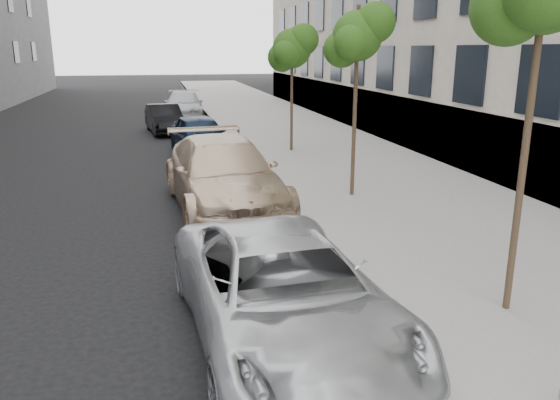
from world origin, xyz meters
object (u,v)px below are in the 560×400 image
object	(u,v)px
suv	(223,175)
sedan_black	(165,119)
tree_far	(293,48)
sedan_blue	(200,135)
minivan	(283,293)
tree_mid	(359,36)
sedan_rear	(184,105)

from	to	relation	value
suv	sedan_black	distance (m)	13.02
tree_far	sedan_blue	distance (m)	4.52
minivan	sedan_blue	size ratio (longest dim) A/B	1.21
tree_mid	tree_far	world-z (taller)	tree_mid
suv	sedan_black	size ratio (longest dim) A/B	1.49
tree_mid	minivan	distance (m)	8.02
sedan_black	sedan_blue	bearing A→B (deg)	-86.74
sedan_black	minivan	bearing A→B (deg)	-94.35
tree_mid	tree_far	xyz separation A→B (m)	(0.00, 6.50, -0.28)
tree_mid	tree_far	distance (m)	6.51
sedan_blue	sedan_black	xyz separation A→B (m)	(-1.14, 5.86, -0.09)
tree_far	sedan_black	world-z (taller)	tree_far
tree_mid	sedan_blue	size ratio (longest dim) A/B	1.10
tree_mid	sedan_rear	distance (m)	18.51
tree_mid	sedan_black	distance (m)	14.01
minivan	sedan_rear	world-z (taller)	sedan_rear
tree_far	sedan_rear	size ratio (longest dim) A/B	0.88
sedan_blue	sedan_rear	distance (m)	10.93
sedan_rear	minivan	bearing A→B (deg)	-86.27
sedan_blue	sedan_rear	size ratio (longest dim) A/B	0.84
sedan_rear	sedan_blue	bearing A→B (deg)	-86.27
minivan	suv	bearing A→B (deg)	86.30
tree_far	minivan	size ratio (longest dim) A/B	0.87
minivan	sedan_rear	size ratio (longest dim) A/B	1.02
tree_mid	sedan_rear	size ratio (longest dim) A/B	0.93
tree_mid	sedan_black	bearing A→B (deg)	109.16
sedan_rear	tree_mid	bearing A→B (deg)	-75.75
sedan_black	tree_far	bearing A→B (deg)	-62.58
suv	sedan_black	bearing A→B (deg)	90.68
tree_far	suv	xyz separation A→B (m)	(-3.33, -6.63, -2.91)
tree_far	minivan	world-z (taller)	tree_far
minivan	sedan_black	size ratio (longest dim) A/B	1.32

